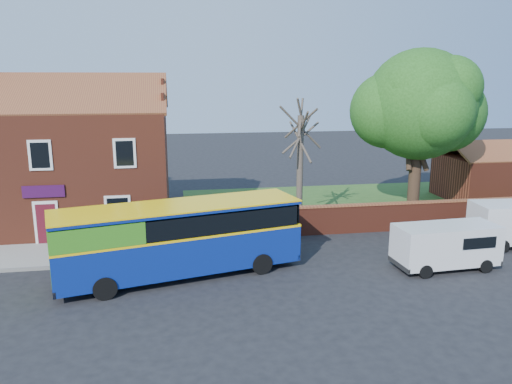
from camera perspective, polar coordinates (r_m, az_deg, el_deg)
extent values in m
plane|color=black|center=(19.75, -7.06, -11.89)|extent=(120.00, 120.00, 0.00)
cube|color=gray|center=(25.88, -23.44, -6.69)|extent=(18.00, 3.50, 0.12)
cube|color=slate|center=(24.28, -24.41, -8.01)|extent=(18.00, 0.15, 0.14)
cube|color=#426B28|center=(34.79, 13.83, -1.23)|extent=(26.00, 12.00, 0.04)
cube|color=maroon|center=(30.55, -21.47, 2.53)|extent=(12.00, 8.00, 6.50)
cube|color=brown|center=(28.21, -23.00, 10.33)|extent=(12.30, 4.08, 2.16)
cube|color=brown|center=(32.11, -21.37, 10.64)|extent=(12.30, 4.08, 2.16)
cube|color=black|center=(26.47, -23.44, 3.87)|extent=(1.10, 0.06, 1.50)
cube|color=#4C0F19|center=(27.15, -22.80, -3.44)|extent=(0.95, 0.04, 2.10)
cube|color=silver|center=(27.16, -22.80, -3.33)|extent=(1.20, 0.06, 2.30)
cube|color=#340C36|center=(26.75, -23.12, 0.06)|extent=(2.00, 0.06, 0.60)
cube|color=maroon|center=(29.38, 18.47, -2.62)|extent=(22.00, 0.30, 1.50)
cube|color=brown|center=(29.19, 18.58, -1.10)|extent=(22.00, 0.38, 0.10)
cube|color=maroon|center=(38.90, 26.23, 1.51)|extent=(8.00, 5.00, 3.00)
cube|color=brown|center=(39.61, 25.48, 4.77)|extent=(8.20, 2.56, 1.24)
cube|color=navy|center=(21.49, -8.69, -6.51)|extent=(10.52, 4.90, 1.62)
cube|color=yellow|center=(21.24, -8.76, -4.45)|extent=(10.54, 4.93, 0.10)
cube|color=black|center=(21.10, -8.81, -3.18)|extent=(10.12, 4.83, 0.81)
cube|color=#3D8E1F|center=(20.57, -17.93, -4.08)|extent=(3.99, 3.34, 0.87)
cube|color=navy|center=(20.96, -8.86, -1.75)|extent=(10.52, 4.90, 0.14)
cube|color=yellow|center=(20.94, -8.87, -1.54)|extent=(10.56, 4.95, 0.06)
cylinder|color=black|center=(20.13, -16.90, -10.47)|extent=(0.96, 0.49, 0.92)
cylinder|color=black|center=(22.34, -17.63, -8.16)|extent=(0.96, 0.49, 0.92)
cylinder|color=black|center=(21.67, 0.66, -8.19)|extent=(0.96, 0.49, 0.92)
cylinder|color=black|center=(23.74, -1.69, -6.29)|extent=(0.96, 0.49, 0.92)
cube|color=silver|center=(23.58, 20.88, -5.58)|extent=(4.60, 2.05, 1.71)
cube|color=black|center=(24.66, 24.89, -4.49)|extent=(0.16, 1.54, 0.68)
cube|color=black|center=(25.07, 25.01, -6.72)|extent=(0.20, 1.81, 0.22)
cylinder|color=black|center=(22.44, 18.77, -8.60)|extent=(0.61, 0.25, 0.60)
cylinder|color=black|center=(23.79, 16.68, -7.22)|extent=(0.61, 0.25, 0.60)
cylinder|color=black|center=(24.02, 24.73, -7.69)|extent=(0.61, 0.25, 0.60)
cylinder|color=black|center=(25.28, 22.44, -6.48)|extent=(0.61, 0.25, 0.60)
cylinder|color=black|center=(27.00, 26.30, -5.57)|extent=(0.68, 0.27, 0.66)
cylinder|color=black|center=(28.54, 24.36, -4.43)|extent=(0.68, 0.27, 0.66)
cylinder|color=black|center=(31.75, 17.63, 1.02)|extent=(0.72, 0.72, 4.15)
sphere|color=#327B26|center=(31.19, 18.21, 9.48)|extent=(6.49, 6.49, 6.49)
sphere|color=#327B26|center=(32.44, 20.85, 8.43)|extent=(4.69, 4.69, 4.69)
sphere|color=#327B26|center=(30.95, 14.85, 8.99)|extent=(4.51, 4.51, 4.51)
cylinder|color=#4C4238|center=(28.18, 5.03, 2.34)|extent=(0.36, 0.36, 6.27)
cylinder|color=#4C4238|center=(27.86, 5.12, 6.88)|extent=(0.37, 3.06, 2.46)
cylinder|color=#4C4238|center=(27.89, 5.11, 6.42)|extent=(1.60, 2.26, 2.26)
cylinder|color=#4C4238|center=(27.84, 5.13, 7.34)|extent=(2.57, 1.18, 2.50)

